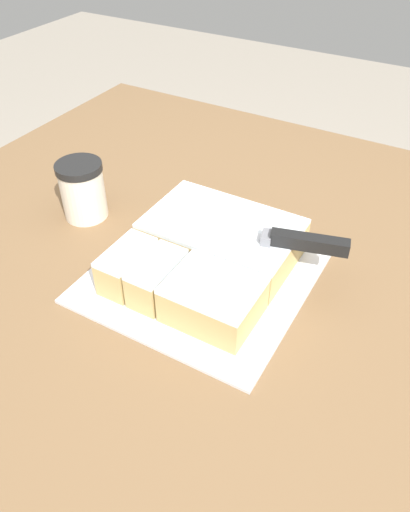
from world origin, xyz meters
name	(u,v)px	position (x,y,z in m)	size (l,w,h in m)	color
ground_plane	(234,510)	(0.00, 0.00, 0.00)	(8.00, 8.00, 0.00)	#9E9384
countertop	(242,420)	(0.00, 0.00, 0.47)	(1.40, 1.10, 0.94)	brown
cake_board	(205,272)	(-0.06, -0.06, 0.95)	(0.34, 0.35, 0.01)	silver
cake	(207,256)	(-0.06, -0.06, 0.98)	(0.25, 0.27, 0.06)	tan
knife	(287,240)	(0.05, 0.00, 1.02)	(0.30, 0.10, 0.02)	silver
coffee_cup	(83,190)	(-0.35, -0.02, 1.00)	(0.09, 0.09, 0.11)	beige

